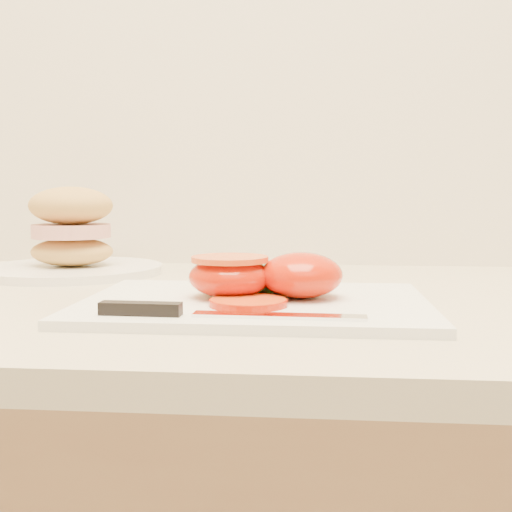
{
  "coord_description": "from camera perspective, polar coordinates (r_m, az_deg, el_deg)",
  "views": [
    {
      "loc": [
        -0.45,
        0.93,
        1.06
      ],
      "look_at": [
        -0.52,
        1.6,
        0.99
      ],
      "focal_mm": 45.0,
      "sensor_mm": 36.0,
      "label": 1
    }
  ],
  "objects": [
    {
      "name": "tomato_half_dome",
      "position": [
        0.69,
        4.04,
        -1.7
      ],
      "size": [
        0.09,
        0.09,
        0.05
      ],
      "primitive_type": "ellipsoid",
      "color": "red",
      "rests_on": "cutting_board"
    },
    {
      "name": "tomato_slice_0",
      "position": [
        0.64,
        -0.69,
        -4.13
      ],
      "size": [
        0.08,
        0.08,
        0.01
      ],
      "primitive_type": "cylinder",
      "color": "orange",
      "rests_on": "cutting_board"
    },
    {
      "name": "cutting_board",
      "position": [
        0.68,
        -0.08,
        -4.27
      ],
      "size": [
        0.36,
        0.26,
        0.01
      ],
      "primitive_type": "cube",
      "rotation": [
        0.0,
        0.0,
        0.0
      ],
      "color": "white",
      "rests_on": "counter"
    },
    {
      "name": "lettuce_leaf_0",
      "position": [
        0.76,
        -0.69,
        -1.86
      ],
      "size": [
        0.17,
        0.15,
        0.03
      ],
      "primitive_type": "ellipsoid",
      "rotation": [
        0.0,
        0.0,
        -0.47
      ],
      "color": "#599D29",
      "rests_on": "cutting_board"
    },
    {
      "name": "sandwich_plate",
      "position": [
        1.0,
        -16.06,
        1.21
      ],
      "size": [
        0.27,
        0.27,
        0.13
      ],
      "rotation": [
        0.0,
        0.0,
        -0.06
      ],
      "color": "white",
      "rests_on": "counter"
    },
    {
      "name": "tomato_half_cut",
      "position": [
        0.69,
        -2.33,
        -1.7
      ],
      "size": [
        0.09,
        0.09,
        0.04
      ],
      "color": "red",
      "rests_on": "cutting_board"
    },
    {
      "name": "knife",
      "position": [
        0.59,
        -5.51,
        -4.93
      ],
      "size": [
        0.25,
        0.03,
        0.01
      ],
      "rotation": [
        0.0,
        0.0,
        -0.04
      ],
      "color": "silver",
      "rests_on": "cutting_board"
    }
  ]
}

